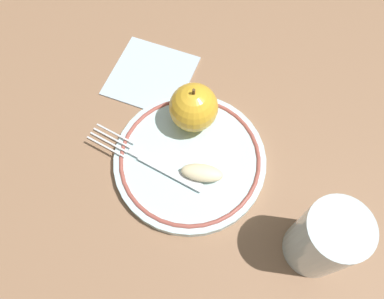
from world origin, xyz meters
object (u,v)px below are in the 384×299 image
(apple_red_whole, at_px, (194,107))
(apple_slice_front, at_px, (202,173))
(napkin_folded, at_px, (151,75))
(fork, at_px, (148,160))
(plate, at_px, (192,158))
(drinking_glass, at_px, (325,239))

(apple_red_whole, relative_size, apple_slice_front, 1.35)
(apple_slice_front, height_order, napkin_folded, apple_slice_front)
(apple_slice_front, bearing_deg, napkin_folded, 122.98)
(apple_red_whole, xyz_separation_m, fork, (-0.09, -0.00, -0.03))
(plate, distance_m, drinking_glass, 0.21)
(apple_slice_front, xyz_separation_m, napkin_folded, (0.07, 0.18, -0.02))
(apple_red_whole, xyz_separation_m, drinking_glass, (-0.02, -0.24, 0.01))
(apple_red_whole, bearing_deg, drinking_glass, -94.86)
(plate, height_order, fork, fork)
(napkin_folded, bearing_deg, apple_slice_front, -110.55)
(apple_red_whole, xyz_separation_m, napkin_folded, (0.02, 0.11, -0.05))
(drinking_glass, bearing_deg, fork, 106.82)
(plate, relative_size, drinking_glass, 1.87)
(plate, relative_size, napkin_folded, 1.73)
(fork, height_order, napkin_folded, fork)
(apple_red_whole, height_order, apple_slice_front, apple_red_whole)
(drinking_glass, relative_size, napkin_folded, 0.93)
(plate, bearing_deg, napkin_folded, 69.32)
(apple_red_whole, bearing_deg, napkin_folded, 82.22)
(apple_slice_front, height_order, drinking_glass, drinking_glass)
(fork, distance_m, drinking_glass, 0.25)
(apple_slice_front, distance_m, fork, 0.08)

